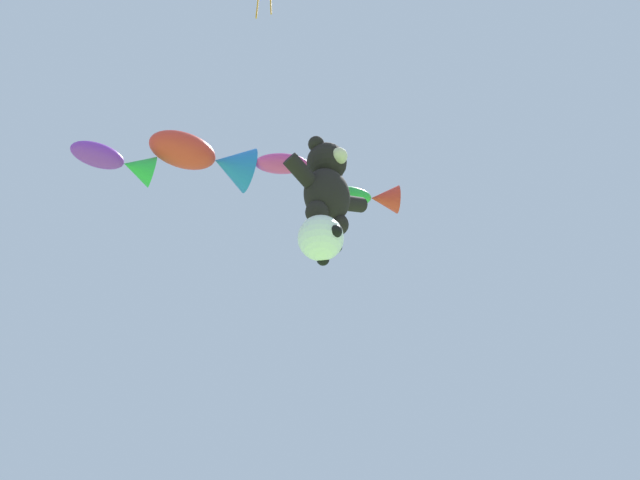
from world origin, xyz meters
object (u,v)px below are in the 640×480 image
object	(u,v)px
fish_kite_emerald	(366,198)
fish_kite_crimson	(208,158)
fish_kite_violet	(118,162)
soccer_ball_kite	(321,238)
teddy_bear_kite	(327,185)
fish_kite_magenta	(302,164)

from	to	relation	value
fish_kite_emerald	fish_kite_crimson	size ratio (longest dim) A/B	0.67
fish_kite_emerald	fish_kite_crimson	xyz separation A→B (m)	(-3.02, 2.29, 0.88)
fish_kite_crimson	fish_kite_violet	distance (m)	2.05
soccer_ball_kite	fish_kite_crimson	distance (m)	4.64
teddy_bear_kite	fish_kite_emerald	world-z (taller)	fish_kite_emerald
soccer_ball_kite	fish_kite_violet	xyz separation A→B (m)	(-2.66, 3.87, 2.88)
fish_kite_emerald	fish_kite_crimson	world-z (taller)	fish_kite_crimson
teddy_bear_kite	fish_kite_crimson	bearing A→B (deg)	116.83
fish_kite_crimson	fish_kite_violet	world-z (taller)	fish_kite_crimson
teddy_bear_kite	soccer_ball_kite	xyz separation A→B (m)	(-0.41, -0.24, -1.74)
teddy_bear_kite	fish_kite_emerald	xyz separation A→B (m)	(1.66, 0.39, 0.87)
teddy_bear_kite	fish_kite_magenta	xyz separation A→B (m)	(0.34, 1.20, 1.65)
teddy_bear_kite	fish_kite_violet	size ratio (longest dim) A/B	1.18
fish_kite_magenta	fish_kite_crimson	xyz separation A→B (m)	(-1.70, 1.48, 0.10)
soccer_ball_kite	fish_kite_magenta	size ratio (longest dim) A/B	0.51
fish_kite_emerald	fish_kite_magenta	bearing A→B (deg)	148.45
teddy_bear_kite	fish_kite_crimson	world-z (taller)	fish_kite_crimson
teddy_bear_kite	fish_kite_emerald	distance (m)	1.91
soccer_ball_kite	fish_kite_violet	world-z (taller)	fish_kite_violet
fish_kite_magenta	fish_kite_violet	distance (m)	4.22
fish_kite_emerald	fish_kite_magenta	distance (m)	1.73
teddy_bear_kite	fish_kite_crimson	distance (m)	3.47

